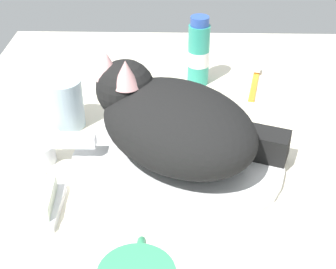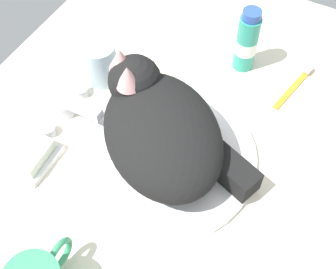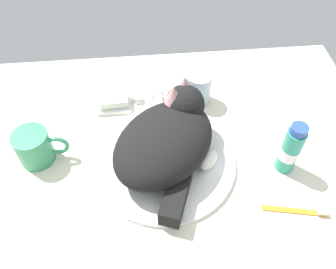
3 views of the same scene
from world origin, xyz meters
TOP-DOWN VIEW (x-y plane):
  - ground_plane at (0.00, 0.00)cm, footprint 110.00×82.50cm
  - sink_basin at (0.00, 0.00)cm, footprint 33.88×33.88cm
  - faucet at (0.00, 19.96)cm, footprint 13.66×10.25cm
  - cat at (0.97, 0.90)cm, footprint 32.13×34.41cm
  - coffee_mug at (-29.69, 4.04)cm, footprint 12.27×8.21cm
  - rinse_cup at (11.00, 20.09)cm, footprint 6.80×6.80cm
  - soap_dish at (-11.73, 19.67)cm, footprint 9.00×6.40cm
  - soap_bar at (-11.73, 19.67)cm, footprint 7.82×4.99cm
  - toothpaste_bottle at (27.95, -3.99)cm, footprint 4.42×4.42cm
  - toothbrush at (27.62, -15.79)cm, footprint 13.69×4.12cm

SIDE VIEW (x-z plane):
  - ground_plane at x=0.00cm, z-range -3.00..0.00cm
  - toothbrush at x=27.62cm, z-range -0.27..1.33cm
  - sink_basin at x=0.00cm, z-range 0.00..1.16cm
  - soap_dish at x=-11.73cm, z-range 0.00..1.20cm
  - faucet at x=0.00cm, z-range -0.34..4.79cm
  - soap_bar at x=-11.73cm, z-range 1.20..3.47cm
  - coffee_mug at x=-29.69cm, z-range 0.00..8.45cm
  - rinse_cup at x=11.00cm, z-range 0.00..8.97cm
  - toothpaste_bottle at x=27.95cm, z-range -0.47..13.76cm
  - cat at x=0.97cm, z-range -0.21..15.21cm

